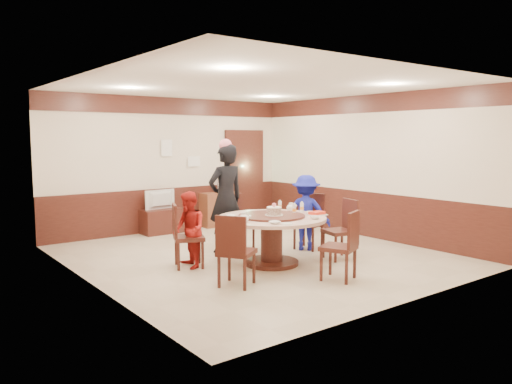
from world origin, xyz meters
TOP-DOWN VIEW (x-y plane):
  - room at (0.01, 0.01)m, footprint 6.00×6.04m
  - banquet_table at (-0.15, -0.61)m, footprint 1.68×1.68m
  - chair_0 at (1.09, -0.13)m, footprint 0.57×0.56m
  - chair_1 at (0.05, 0.57)m, footprint 0.45×0.46m
  - chair_2 at (-1.27, 0.04)m, footprint 0.58×0.58m
  - chair_3 at (-1.24, -1.21)m, footprint 0.61×0.61m
  - chair_4 at (0.07, -1.84)m, footprint 0.58×0.59m
  - chair_5 at (0.97, -1.00)m, footprint 0.54×0.53m
  - person_standing at (-0.24, 0.54)m, footprint 0.69×0.46m
  - person_red at (-1.27, -0.02)m, footprint 0.53×0.63m
  - person_blue at (0.98, -0.17)m, footprint 0.93×0.96m
  - birthday_cake at (-0.14, -0.66)m, footprint 0.28×0.28m
  - teapot_left at (-0.81, -0.78)m, footprint 0.17×0.15m
  - teapot_right at (0.45, -0.37)m, footprint 0.17×0.15m
  - bowl_0 at (-0.69, -0.28)m, footprint 0.15×0.15m
  - bowl_1 at (0.23, -1.17)m, footprint 0.15×0.15m
  - bowl_2 at (-0.52, -1.13)m, footprint 0.16×0.16m
  - bowl_3 at (0.53, -0.75)m, footprint 0.13×0.13m
  - saucer_near at (-0.40, -1.26)m, footprint 0.18×0.18m
  - saucer_far at (0.30, -0.11)m, footprint 0.18×0.18m
  - shrimp_platter at (0.50, -0.93)m, footprint 0.30×0.20m
  - bottle_0 at (0.30, -0.62)m, footprint 0.06×0.06m
  - bottle_1 at (0.53, -0.55)m, footprint 0.06×0.06m
  - bottle_2 at (0.36, -0.20)m, footprint 0.06×0.06m
  - tv_stand at (-0.34, 2.75)m, footprint 0.85×0.45m
  - television at (-0.34, 2.75)m, footprint 0.70×0.17m
  - side_cabinet at (1.05, 2.78)m, footprint 0.80×0.40m
  - thermos at (1.10, 2.78)m, footprint 0.15×0.15m
  - notice_left at (-0.10, 2.96)m, footprint 0.25×0.00m
  - notice_right at (0.55, 2.96)m, footprint 0.30×0.00m

SIDE VIEW (x-z plane):
  - tv_stand at x=-0.34m, z-range 0.00..0.50m
  - chair_0 at x=1.09m, z-range -0.18..0.79m
  - chair_1 at x=0.05m, z-range -0.18..0.79m
  - chair_2 at x=-1.27m, z-range -0.18..0.79m
  - chair_3 at x=-1.24m, z-range -0.18..0.79m
  - chair_4 at x=0.07m, z-range -0.18..0.79m
  - chair_5 at x=0.97m, z-range -0.18..0.79m
  - side_cabinet at x=1.05m, z-range 0.00..0.75m
  - banquet_table at x=-0.15m, z-range 0.14..0.92m
  - person_red at x=-1.27m, z-range 0.00..1.16m
  - person_blue at x=0.98m, z-range 0.00..1.32m
  - television at x=-0.34m, z-range 0.50..0.90m
  - saucer_near at x=-0.40m, z-range 0.75..0.76m
  - saucer_far at x=0.30m, z-range 0.75..0.76m
  - bowl_0 at x=-0.69m, z-range 0.75..0.79m
  - bowl_2 at x=-0.52m, z-range 0.75..0.79m
  - bowl_3 at x=0.53m, z-range 0.75..0.79m
  - bowl_1 at x=0.23m, z-range 0.75..0.80m
  - shrimp_platter at x=0.50m, z-range 0.75..0.81m
  - teapot_left at x=-0.81m, z-range 0.75..0.87m
  - teapot_right at x=0.45m, z-range 0.75..0.87m
  - bottle_0 at x=0.30m, z-range 0.75..0.91m
  - bottle_1 at x=0.53m, z-range 0.75..0.91m
  - bottle_2 at x=0.36m, z-range 0.75..0.91m
  - birthday_cake at x=-0.14m, z-range 0.75..0.94m
  - person_standing at x=-0.24m, z-range 0.00..1.86m
  - thermos at x=1.10m, z-range 0.75..1.13m
  - room at x=0.01m, z-range -0.34..2.50m
  - notice_right at x=0.55m, z-range 1.34..1.56m
  - notice_left at x=-0.10m, z-range 1.57..1.93m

